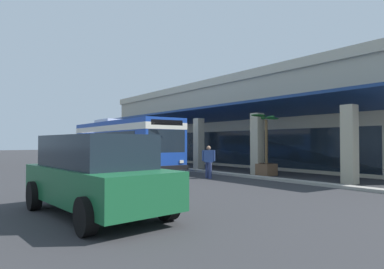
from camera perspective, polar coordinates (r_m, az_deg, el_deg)
ground at (r=28.44m, az=-1.06°, el=-4.94°), size 120.00×120.00×0.00m
curb_strip at (r=23.81m, az=-5.57°, el=-5.49°), size 37.46×0.50×0.12m
plaza_building at (r=30.01m, az=10.24°, el=1.77°), size 31.52×13.92×6.79m
transit_bus at (r=22.14m, az=-11.99°, el=-1.14°), size 11.25×2.95×3.34m
parked_suv_green at (r=8.60m, az=-16.32°, el=-6.47°), size 4.92×2.43×1.97m
pedestrian at (r=16.41m, az=2.88°, el=-4.46°), size 0.55×0.49×1.61m
potted_palm at (r=18.28m, az=12.69°, el=-4.55°), size 1.70×1.86×3.30m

